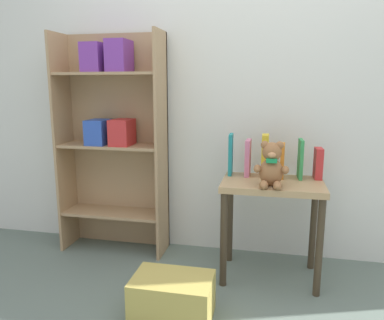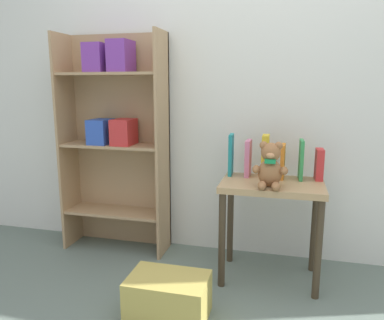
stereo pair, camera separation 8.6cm
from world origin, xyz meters
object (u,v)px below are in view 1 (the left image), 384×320
teddy_bear (271,166)px  book_standing_yellow (265,156)px  book_standing_pink (247,158)px  book_standing_teal (231,154)px  book_standing_green (300,159)px  display_table (272,200)px  book_standing_orange (282,161)px  book_standing_red (318,163)px  storage_bin (172,298)px  bookshelf_side (113,130)px

teddy_bear → book_standing_yellow: (-0.04, 0.22, 0.01)m
book_standing_pink → book_standing_teal: bearing=178.6°
teddy_bear → book_standing_yellow: size_ratio=0.98×
book_standing_yellow → book_standing_green: 0.21m
book_standing_teal → book_standing_yellow: size_ratio=0.99×
teddy_bear → book_standing_pink: bearing=122.4°
display_table → book_standing_orange: book_standing_orange is taller
teddy_bear → book_standing_yellow: 0.23m
display_table → book_standing_red: (0.26, 0.13, 0.20)m
book_standing_green → storage_bin: size_ratio=0.59×
bookshelf_side → book_standing_teal: (0.81, -0.09, -0.12)m
book_standing_teal → storage_bin: book_standing_teal is taller
book_standing_red → storage_bin: (-0.72, -0.65, -0.58)m
bookshelf_side → display_table: 1.15m
book_standing_red → book_standing_green: bearing=-176.3°
bookshelf_side → book_standing_pink: bearing=-5.8°
book_standing_teal → book_standing_pink: bearing=-4.8°
display_table → teddy_bear: size_ratio=2.38×
book_standing_teal → book_standing_red: (0.52, 0.00, -0.03)m
book_standing_yellow → book_standing_red: bearing=1.8°
book_standing_orange → teddy_bear: bearing=-103.8°
book_standing_red → display_table: bearing=-156.1°
book_standing_yellow → storage_bin: 0.98m
book_standing_green → book_standing_red: size_ratio=1.27×
teddy_bear → book_standing_teal: size_ratio=0.99×
storage_bin → book_standing_green: bearing=45.8°
book_standing_red → book_standing_pink: bearing=178.6°
bookshelf_side → storage_bin: (0.60, -0.74, -0.73)m
book_standing_pink → book_standing_orange: size_ratio=1.08×
bookshelf_side → book_standing_yellow: size_ratio=5.79×
display_table → book_standing_pink: bearing=142.2°
book_standing_teal → storage_bin: (-0.21, -0.65, -0.61)m
book_standing_pink → book_standing_red: size_ratio=1.20×
display_table → storage_bin: 0.79m
bookshelf_side → display_table: bookshelf_side is taller
book_standing_orange → storage_bin: book_standing_orange is taller
display_table → book_standing_red: bearing=26.3°
storage_bin → bookshelf_side: bearing=129.4°
book_standing_yellow → book_standing_green: book_standing_yellow is taller
display_table → book_standing_teal: book_standing_teal is taller
book_standing_pink → book_standing_yellow: book_standing_yellow is taller
book_standing_pink → book_standing_orange: (0.21, -0.01, -0.01)m
book_standing_yellow → book_standing_orange: size_ratio=1.25×
book_standing_orange → book_standing_yellow: bearing=-179.3°
teddy_bear → book_standing_green: (0.17, 0.22, 0.00)m
book_standing_teal → book_standing_red: book_standing_teal is taller
book_standing_pink → storage_bin: 0.93m
storage_bin → display_table: bearing=48.3°
book_standing_pink → book_standing_red: (0.42, 0.01, -0.02)m
book_standing_green → storage_bin: (-0.62, -0.64, -0.60)m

